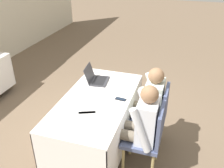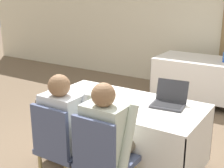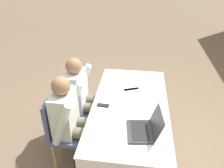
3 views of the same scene
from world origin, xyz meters
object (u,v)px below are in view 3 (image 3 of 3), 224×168
(chair_near_left, at_px, (76,104))
(chair_near_right, at_px, (65,128))
(person_white_shirt, at_px, (72,118))
(person_checkered_shirt, at_px, (82,95))
(laptop, at_px, (145,129))
(cell_phone, at_px, (103,105))

(chair_near_left, xyz_separation_m, chair_near_right, (0.47, 0.00, 0.00))
(person_white_shirt, bearing_deg, person_checkered_shirt, 0.00)
(laptop, height_order, person_checkered_shirt, person_checkered_shirt)
(chair_near_left, height_order, person_white_shirt, person_white_shirt)
(chair_near_left, distance_m, person_checkered_shirt, 0.19)
(chair_near_left, bearing_deg, chair_near_right, -180.00)
(person_checkered_shirt, bearing_deg, chair_near_right, 167.46)
(chair_near_right, relative_size, person_checkered_shirt, 0.78)
(chair_near_left, bearing_deg, laptop, -127.15)
(cell_phone, distance_m, chair_near_left, 0.58)
(laptop, height_order, cell_phone, laptop)
(chair_near_left, distance_m, chair_near_right, 0.47)
(cell_phone, relative_size, chair_near_left, 0.16)
(person_checkered_shirt, bearing_deg, cell_phone, -133.65)
(laptop, height_order, chair_near_left, laptop)
(chair_near_left, height_order, chair_near_right, same)
(chair_near_left, bearing_deg, cell_phone, -125.85)
(laptop, bearing_deg, cell_phone, -135.23)
(chair_near_right, distance_m, person_checkered_shirt, 0.51)
(laptop, relative_size, cell_phone, 2.52)
(cell_phone, xyz_separation_m, chair_near_left, (-0.31, -0.43, -0.25))
(laptop, distance_m, person_checkered_shirt, 1.05)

